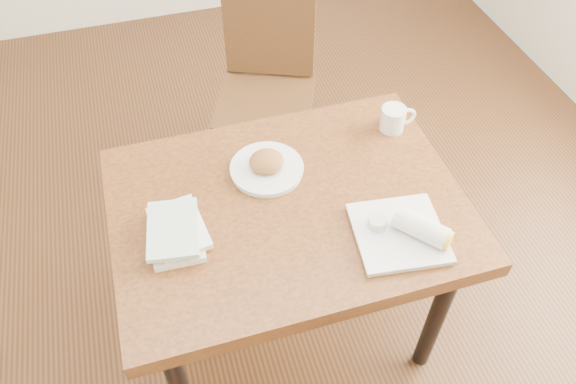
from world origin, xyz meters
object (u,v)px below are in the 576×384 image
object	(u,v)px
chair_far	(267,78)
plate_scone	(267,166)
coffee_mug	(394,118)
book_stack	(176,231)
table	(288,220)
plate_burrito	(406,231)

from	to	relation	value
chair_far	plate_scone	distance (m)	0.81
coffee_mug	book_stack	world-z (taller)	coffee_mug
coffee_mug	chair_far	bearing A→B (deg)	112.88
chair_far	coffee_mug	size ratio (longest dim) A/B	7.36
coffee_mug	book_stack	bearing A→B (deg)	-161.93
table	book_stack	world-z (taller)	book_stack
chair_far	coffee_mug	xyz separation A→B (m)	(0.28, -0.67, 0.25)
plate_scone	plate_burrito	world-z (taller)	plate_burrito
table	plate_burrito	bearing A→B (deg)	-37.92
chair_far	book_stack	xyz separation A→B (m)	(-0.53, -0.94, 0.23)
table	chair_far	size ratio (longest dim) A/B	1.15
plate_scone	coffee_mug	size ratio (longest dim) A/B	1.87
table	plate_scone	xyz separation A→B (m)	(-0.03, 0.15, 0.11)
table	plate_burrito	size ratio (longest dim) A/B	3.77
plate_scone	plate_burrito	size ratio (longest dim) A/B	0.83
book_stack	chair_far	bearing A→B (deg)	60.67
chair_far	coffee_mug	distance (m)	0.77
book_stack	table	bearing A→B (deg)	5.80
plate_scone	plate_burrito	xyz separation A→B (m)	(0.32, -0.38, 0.00)
coffee_mug	book_stack	size ratio (longest dim) A/B	0.53
coffee_mug	plate_burrito	world-z (taller)	same
plate_burrito	book_stack	xyz separation A→B (m)	(-0.65, 0.19, 0.00)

